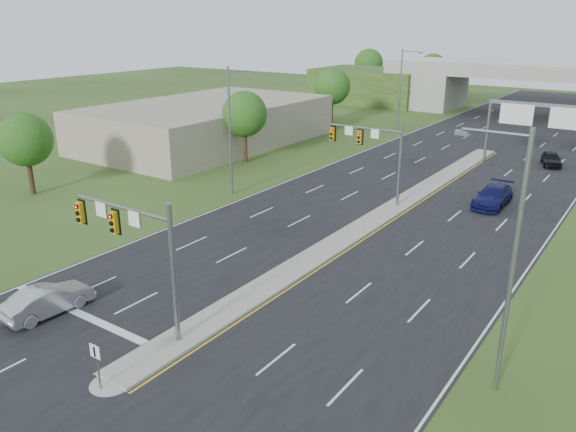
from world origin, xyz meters
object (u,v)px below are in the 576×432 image
(car_silver, at_px, (48,300))
(car_far_c, at_px, (551,159))
(overpass, at_px, (545,94))
(car_far_b, at_px, (493,196))
(keep_right_sign, at_px, (96,359))
(sign_gantry, at_px, (544,118))
(signal_mast_near, at_px, (137,241))
(signal_mast_far, at_px, (375,147))

(car_silver, distance_m, car_far_c, 51.20)
(overpass, xyz_separation_m, car_far_b, (6.36, -50.24, -2.72))
(keep_right_sign, relative_size, car_far_b, 0.39)
(sign_gantry, height_order, car_far_b, sign_gantry)
(keep_right_sign, bearing_deg, car_far_b, 79.49)
(signal_mast_near, relative_size, car_far_c, 1.62)
(keep_right_sign, relative_size, car_far_c, 0.51)
(car_far_b, bearing_deg, sign_gantry, 88.46)
(signal_mast_far, relative_size, car_silver, 1.49)
(sign_gantry, relative_size, car_far_b, 2.06)
(car_far_c, bearing_deg, car_far_b, -111.57)
(car_far_b, distance_m, car_far_c, 17.32)
(signal_mast_near, bearing_deg, car_far_c, 78.20)
(overpass, relative_size, car_far_b, 14.22)
(signal_mast_near, relative_size, sign_gantry, 0.60)
(keep_right_sign, bearing_deg, overpass, 90.00)
(sign_gantry, relative_size, overpass, 0.14)
(car_far_c, bearing_deg, sign_gantry, -130.50)
(keep_right_sign, xyz_separation_m, car_far_b, (6.36, 34.29, -0.68))
(signal_mast_far, xyz_separation_m, keep_right_sign, (2.26, -29.45, -3.21))
(signal_mast_near, distance_m, signal_mast_far, 25.00)
(car_far_b, relative_size, car_far_c, 1.30)
(keep_right_sign, bearing_deg, sign_gantry, 82.30)
(overpass, bearing_deg, keep_right_sign, -90.00)
(signal_mast_near, relative_size, car_far_b, 1.24)
(sign_gantry, bearing_deg, car_far_b, -91.23)
(signal_mast_near, distance_m, keep_right_sign, 5.94)
(signal_mast_near, xyz_separation_m, signal_mast_far, (0.00, 25.00, 0.00))
(keep_right_sign, xyz_separation_m, overpass, (0.00, 84.53, 2.04))
(sign_gantry, distance_m, car_far_b, 15.79)
(signal_mast_near, relative_size, keep_right_sign, 3.18)
(signal_mast_near, distance_m, sign_gantry, 45.88)
(overpass, relative_size, car_silver, 17.06)
(keep_right_sign, xyz_separation_m, sign_gantry, (6.68, 49.45, 3.72))
(car_silver, relative_size, car_far_b, 0.83)
(overpass, height_order, car_far_c, overpass)
(signal_mast_far, height_order, car_far_c, signal_mast_far)
(sign_gantry, relative_size, car_silver, 2.47)
(signal_mast_far, relative_size, car_far_b, 1.24)
(car_far_b, bearing_deg, car_silver, -114.12)
(overpass, height_order, car_silver, overpass)
(signal_mast_far, relative_size, overpass, 0.09)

